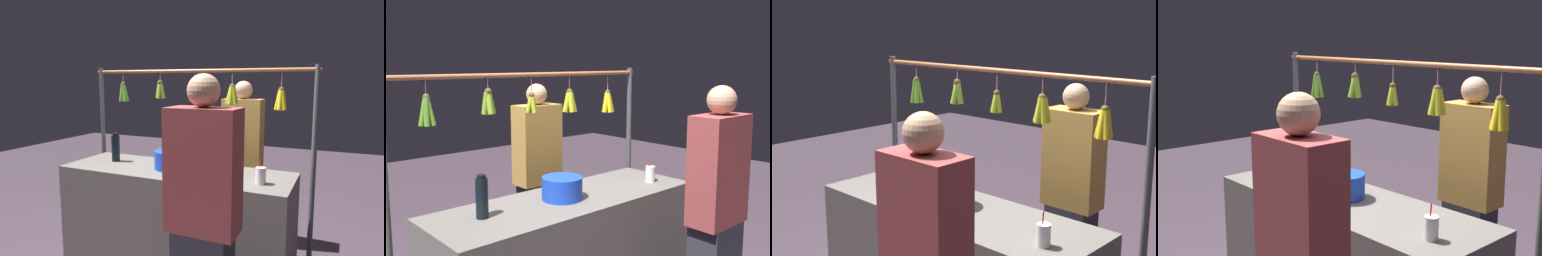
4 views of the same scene
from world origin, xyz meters
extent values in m
cylinder|color=#4C4C51|center=(-1.07, -0.40, 0.89)|extent=(0.04, 0.04, 1.77)
cylinder|color=#4C4C51|center=(1.07, -0.40, 0.89)|extent=(0.04, 0.04, 1.77)
cylinder|color=#9E6038|center=(0.00, -0.40, 1.73)|extent=(2.19, 0.03, 0.03)
torus|color=black|center=(-0.79, -0.40, 1.71)|extent=(0.04, 0.01, 0.04)
cylinder|color=pink|center=(-0.79, -0.40, 1.64)|extent=(0.01, 0.01, 0.14)
sphere|color=brown|center=(-0.79, -0.40, 1.57)|extent=(0.05, 0.05, 0.05)
cylinder|color=yellow|center=(-0.77, -0.40, 1.48)|extent=(0.07, 0.04, 0.17)
cylinder|color=yellow|center=(-0.79, -0.38, 1.48)|extent=(0.04, 0.07, 0.17)
cylinder|color=yellow|center=(-0.81, -0.39, 1.48)|extent=(0.06, 0.06, 0.17)
cylinder|color=yellow|center=(-0.81, -0.42, 1.48)|extent=(0.06, 0.05, 0.17)
cylinder|color=yellow|center=(-0.78, -0.42, 1.48)|extent=(0.04, 0.07, 0.17)
torus|color=black|center=(-0.36, -0.40, 1.71)|extent=(0.04, 0.01, 0.04)
cylinder|color=pink|center=(-0.36, -0.40, 1.65)|extent=(0.01, 0.01, 0.12)
sphere|color=brown|center=(-0.36, -0.40, 1.59)|extent=(0.05, 0.05, 0.05)
cylinder|color=gold|center=(-0.34, -0.40, 1.51)|extent=(0.08, 0.04, 0.16)
cylinder|color=gold|center=(-0.36, -0.38, 1.51)|extent=(0.05, 0.07, 0.16)
cylinder|color=gold|center=(-0.38, -0.39, 1.51)|extent=(0.07, 0.06, 0.17)
cylinder|color=gold|center=(-0.38, -0.42, 1.51)|extent=(0.06, 0.06, 0.17)
cylinder|color=gold|center=(-0.36, -0.43, 1.51)|extent=(0.05, 0.07, 0.16)
torus|color=black|center=(0.00, -0.40, 1.71)|extent=(0.04, 0.02, 0.04)
cylinder|color=pink|center=(0.00, -0.40, 1.65)|extent=(0.01, 0.01, 0.13)
sphere|color=brown|center=(0.00, -0.40, 1.58)|extent=(0.04, 0.04, 0.04)
cylinder|color=#9DB227|center=(0.02, -0.40, 1.52)|extent=(0.07, 0.04, 0.14)
cylinder|color=#9DB227|center=(0.00, -0.39, 1.52)|extent=(0.04, 0.06, 0.14)
cylinder|color=#9DB227|center=(-0.01, -0.40, 1.52)|extent=(0.06, 0.03, 0.14)
cylinder|color=#9DB227|center=(0.00, -0.42, 1.52)|extent=(0.04, 0.06, 0.14)
torus|color=black|center=(0.36, -0.40, 1.71)|extent=(0.04, 0.01, 0.04)
cylinder|color=pink|center=(0.36, -0.40, 1.67)|extent=(0.01, 0.01, 0.09)
sphere|color=brown|center=(0.36, -0.40, 1.63)|extent=(0.05, 0.05, 0.05)
cylinder|color=#7CA72A|center=(0.38, -0.40, 1.55)|extent=(0.06, 0.04, 0.16)
cylinder|color=#7CA72A|center=(0.36, -0.38, 1.55)|extent=(0.05, 0.08, 0.16)
cylinder|color=#7CA72A|center=(0.34, -0.40, 1.55)|extent=(0.07, 0.04, 0.16)
cylinder|color=#7CA72A|center=(0.36, -0.42, 1.55)|extent=(0.04, 0.07, 0.16)
torus|color=black|center=(0.79, -0.40, 1.71)|extent=(0.04, 0.01, 0.04)
cylinder|color=pink|center=(0.79, -0.40, 1.66)|extent=(0.01, 0.01, 0.10)
sphere|color=brown|center=(0.79, -0.40, 1.61)|extent=(0.04, 0.04, 0.04)
cylinder|color=#619E2D|center=(0.81, -0.40, 1.52)|extent=(0.07, 0.03, 0.18)
cylinder|color=#619E2D|center=(0.80, -0.38, 1.52)|extent=(0.04, 0.06, 0.18)
cylinder|color=#619E2D|center=(0.78, -0.39, 1.52)|extent=(0.06, 0.06, 0.18)
cylinder|color=#619E2D|center=(0.77, -0.41, 1.52)|extent=(0.06, 0.05, 0.18)
cylinder|color=#619E2D|center=(0.80, -0.42, 1.52)|extent=(0.05, 0.07, 0.18)
cylinder|color=black|center=(0.64, -0.04, 1.02)|extent=(0.08, 0.08, 0.24)
cylinder|color=black|center=(0.64, -0.04, 1.16)|extent=(0.05, 0.05, 0.02)
cylinder|color=blue|center=(0.04, -0.01, 0.98)|extent=(0.27, 0.27, 0.15)
cylinder|color=silver|center=(-0.75, 0.11, 0.96)|extent=(0.08, 0.08, 0.12)
cylinder|color=red|center=(-0.74, 0.11, 1.00)|extent=(0.01, 0.03, 0.19)
cube|color=#BF8C3F|center=(-0.35, -0.81, 1.12)|extent=(0.39, 0.21, 0.68)
sphere|color=tan|center=(-0.35, -0.81, 1.55)|extent=(0.18, 0.18, 0.18)
cube|color=#993F3F|center=(-0.59, 0.78, 1.15)|extent=(0.40, 0.22, 0.70)
sphere|color=tan|center=(-0.59, 0.78, 1.59)|extent=(0.18, 0.18, 0.18)
camera|label=1|loc=(-1.29, 2.48, 1.64)|focal=31.88mm
camera|label=2|loc=(1.91, 2.24, 1.83)|focal=41.79mm
camera|label=3|loc=(-2.24, 2.28, 2.07)|focal=50.02mm
camera|label=4|loc=(-2.25, 2.00, 1.91)|focal=47.32mm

